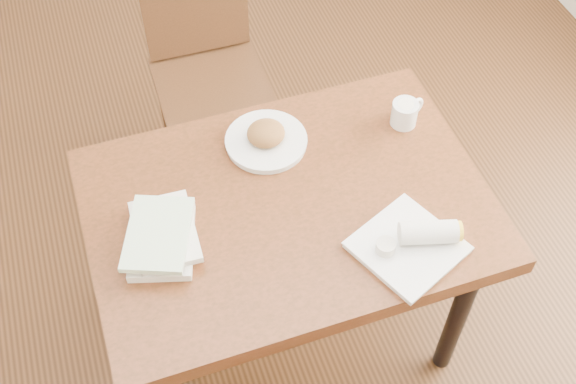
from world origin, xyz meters
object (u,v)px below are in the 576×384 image
object	(u,v)px
chair_far	(205,57)
plate_burrito	(414,242)
coffee_mug	(405,112)
plate_scone	(266,138)
book_stack	(162,236)
table	(288,220)

from	to	relation	value
chair_far	plate_burrito	bearing A→B (deg)	-75.80
coffee_mug	plate_burrito	bearing A→B (deg)	-111.57
plate_scone	book_stack	bearing A→B (deg)	-146.03
chair_far	coffee_mug	xyz separation A→B (m)	(0.47, -0.73, 0.24)
plate_burrito	book_stack	distance (m)	0.69
chair_far	coffee_mug	bearing A→B (deg)	-57.12
plate_burrito	table	bearing A→B (deg)	136.77
chair_far	book_stack	world-z (taller)	chair_far
plate_scone	table	bearing A→B (deg)	-92.64
table	book_stack	distance (m)	0.39
chair_far	plate_scone	world-z (taller)	chair_far
plate_burrito	book_stack	xyz separation A→B (m)	(-0.64, 0.24, 0.01)
plate_scone	book_stack	size ratio (longest dim) A/B	0.87
coffee_mug	book_stack	distance (m)	0.84
chair_far	plate_burrito	world-z (taller)	chair_far
chair_far	plate_scone	distance (m)	0.71
table	book_stack	bearing A→B (deg)	-176.95
table	coffee_mug	xyz separation A→B (m)	(0.45, 0.18, 0.13)
plate_burrito	plate_scone	bearing A→B (deg)	118.03
plate_scone	book_stack	distance (m)	0.46
coffee_mug	book_stack	xyz separation A→B (m)	(-0.82, -0.20, -0.01)
plate_burrito	book_stack	size ratio (longest dim) A/B	1.15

